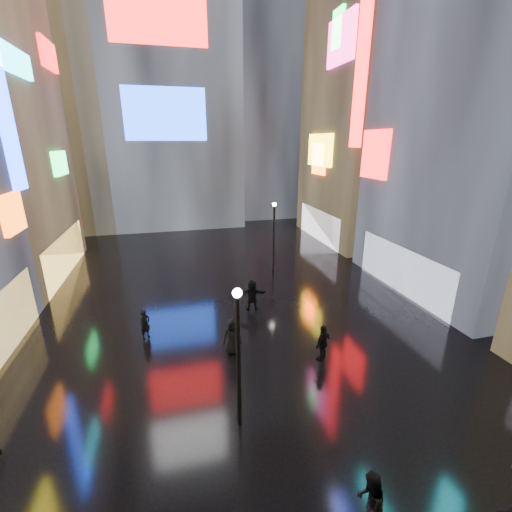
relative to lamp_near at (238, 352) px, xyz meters
name	(u,v)px	position (x,y,z in m)	size (l,w,h in m)	color
ground	(227,290)	(1.46, 11.44, -2.94)	(140.00, 140.00, 0.00)	black
building_right_mid	(511,37)	(17.44, 8.46, 12.04)	(10.28, 13.70, 30.00)	black
building_right_far	(377,89)	(17.44, 21.44, 11.03)	(10.28, 12.00, 28.00)	black
tower_main	(158,30)	(-1.54, 35.42, 18.06)	(16.00, 14.20, 42.00)	black
tower_flank_right	(259,79)	(10.46, 37.44, 14.06)	(12.00, 12.00, 34.00)	black
tower_flank_left	(56,105)	(-12.54, 33.44, 10.06)	(10.00, 10.00, 26.00)	black
lamp_near	(238,352)	(0.00, 0.00, 0.00)	(0.30, 0.30, 5.20)	black
lamp_far	(274,232)	(5.66, 14.52, 0.00)	(0.30, 0.30, 5.20)	black
pedestrian_1	(369,503)	(2.43, -4.18, -2.02)	(0.89, 0.70, 1.84)	black
pedestrian_3	(323,343)	(4.39, 2.77, -2.08)	(1.02, 0.42, 1.74)	black
pedestrian_4	(233,337)	(0.54, 4.22, -2.05)	(0.87, 0.57, 1.78)	black
pedestrian_5	(252,295)	(2.45, 8.27, -2.00)	(1.75, 0.56, 1.89)	black
pedestrian_6	(145,324)	(-3.46, 6.64, -2.18)	(0.56, 0.36, 1.52)	black
umbrella_2	(232,311)	(0.54, 4.22, -0.74)	(0.92, 0.94, 0.85)	black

